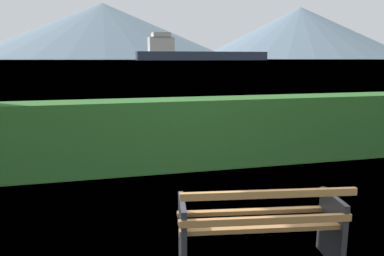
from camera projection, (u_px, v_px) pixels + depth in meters
water_surface at (106, 60)px, 295.51m from camera, size 620.00×620.00×0.00m
park_bench at (260, 225)px, 3.41m from camera, size 1.62×0.79×0.87m
hedge_row at (185, 133)px, 6.54m from camera, size 10.48×0.71×1.26m
cargo_ship_large at (193, 53)px, 272.58m from camera, size 101.89×15.63×20.00m
distant_hills at (128, 32)px, 521.15m from camera, size 925.86×375.33×81.48m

